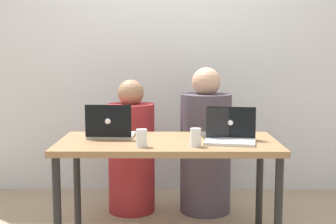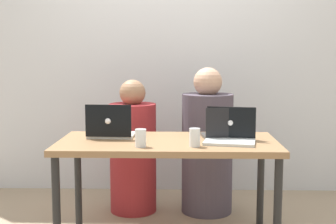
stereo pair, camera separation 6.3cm
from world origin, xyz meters
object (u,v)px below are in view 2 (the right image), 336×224
at_px(person_on_left, 133,153).
at_px(water_glass_left, 141,139).
at_px(water_glass_right, 195,139).
at_px(laptop_back_left, 111,130).
at_px(laptop_back_right, 227,131).
at_px(person_on_right, 207,149).
at_px(laptop_front_right, 230,135).

height_order(person_on_left, water_glass_left, person_on_left).
bearing_deg(water_glass_right, laptop_back_left, 151.56).
xyz_separation_m(laptop_back_left, water_glass_left, (0.23, -0.32, -0.00)).
distance_m(person_on_left, laptop_back_left, 0.63).
xyz_separation_m(laptop_back_right, laptop_back_left, (-0.79, 0.01, 0.00)).
distance_m(person_on_right, laptop_front_right, 0.76).
bearing_deg(water_glass_left, laptop_front_right, 16.36).
relative_size(laptop_back_left, water_glass_left, 2.88).
relative_size(person_on_left, laptop_front_right, 3.01).
bearing_deg(laptop_front_right, person_on_left, 144.96).
bearing_deg(person_on_right, laptop_back_left, 32.58).
xyz_separation_m(person_on_right, laptop_back_left, (-0.69, -0.55, 0.24)).
relative_size(person_on_right, laptop_front_right, 3.28).
relative_size(laptop_back_right, water_glass_right, 3.06).
height_order(person_on_right, laptop_front_right, person_on_right).
distance_m(person_on_left, laptop_back_right, 0.94).
bearing_deg(laptop_back_left, water_glass_left, 128.26).
height_order(laptop_back_right, water_glass_right, laptop_back_right).
bearing_deg(laptop_back_right, water_glass_right, 45.14).
xyz_separation_m(person_on_left, water_glass_right, (0.47, -0.86, 0.28)).
distance_m(person_on_left, water_glass_right, 1.02).
distance_m(laptop_front_right, laptop_back_left, 0.81).
distance_m(laptop_front_right, laptop_back_right, 0.15).
bearing_deg(laptop_front_right, laptop_back_left, 179.27).
height_order(laptop_front_right, laptop_back_left, laptop_back_left).
relative_size(laptop_back_right, laptop_back_left, 1.10).
bearing_deg(person_on_left, laptop_front_right, 125.24).
relative_size(person_on_left, laptop_back_left, 3.37).
distance_m(person_on_right, laptop_back_left, 0.91).
height_order(person_on_right, laptop_back_left, person_on_right).
relative_size(water_glass_left, water_glass_right, 0.97).
relative_size(person_on_left, laptop_back_right, 3.07).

